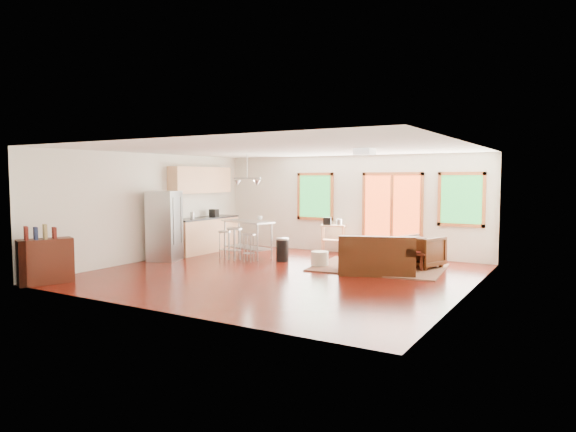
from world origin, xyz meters
The scene contains 29 objects.
floor centered at (0.00, 0.00, -0.01)m, with size 7.50×7.00×0.02m, color #3E0B05.
ceiling centered at (0.00, 0.00, 2.61)m, with size 7.50×7.00×0.02m, color white.
back_wall centered at (0.00, 3.51, 1.30)m, with size 7.50×0.02×2.60m, color silver.
left_wall centered at (-3.76, 0.00, 1.30)m, with size 0.02×7.00×2.60m, color silver.
right_wall centered at (3.76, 0.00, 1.30)m, with size 0.02×7.00×2.60m, color silver.
front_wall centered at (0.00, -3.51, 1.30)m, with size 7.50×0.02×2.60m, color silver.
window_left centered at (-1.00, 3.46, 1.50)m, with size 1.10×0.05×1.30m.
french_doors centered at (1.20, 3.46, 1.10)m, with size 1.60×0.05×2.10m.
window_right centered at (2.90, 3.46, 1.50)m, with size 1.10×0.05×1.30m.
rug centered at (1.51, 1.73, 0.01)m, with size 2.78×2.14×0.03m, color #52623A.
loveseat centered at (1.73, 1.03, 0.33)m, with size 1.76×1.37×0.83m.
coffee_table centered at (2.05, 1.96, 0.34)m, with size 0.99×0.60×0.40m.
armchair centered at (2.34, 2.21, 0.41)m, with size 0.79×0.74×0.81m, color #33190A.
ottoman centered at (1.18, 2.44, 0.21)m, with size 0.62×0.62×0.41m, color #33190A.
pouf centered at (0.29, 1.23, 0.17)m, with size 0.39×0.39×0.34m, color silver.
vase centered at (1.92, 1.78, 0.51)m, with size 0.23×0.24×0.30m.
book centered at (2.19, 1.78, 0.55)m, with size 0.23×0.03×0.31m, color maroon.
cabinets centered at (-3.49, 1.70, 0.93)m, with size 0.64×2.24×2.30m.
refrigerator centered at (-3.34, 0.07, 0.85)m, with size 0.84×0.82×1.69m.
island centered at (-1.93, 1.55, 0.64)m, with size 1.57×0.97×0.93m.
cup centered at (-1.63, 1.67, 1.02)m, with size 0.13×0.10×0.13m, color white.
bar_stool_a centered at (-2.39, 1.19, 0.50)m, with size 0.34×0.34×0.67m.
bar_stool_b centered at (-1.93, 0.99, 0.59)m, with size 0.45×0.45×0.79m.
bar_stool_c centered at (-1.46, 0.93, 0.51)m, with size 0.37×0.37×0.68m.
trash_can centered at (-0.80, 1.39, 0.29)m, with size 0.41×0.41×0.57m.
kitchen_cart centered at (-0.34, 3.20, 0.66)m, with size 0.72×0.58×0.96m.
bookshelf centered at (-3.35, -3.10, 0.45)m, with size 0.73×1.04×1.14m.
ceiling_flush centered at (1.60, 0.60, 2.53)m, with size 0.35×0.35×0.12m, color white.
pendant_light centered at (-1.90, 1.50, 1.90)m, with size 0.80×0.18×0.79m.
Camera 1 is at (5.53, -9.06, 2.02)m, focal length 32.00 mm.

